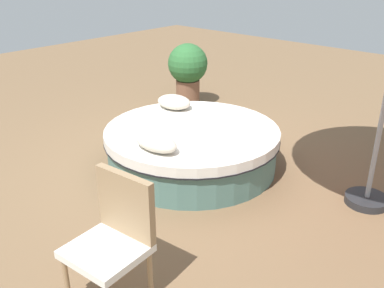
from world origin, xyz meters
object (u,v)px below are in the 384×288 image
round_bed (192,147)px  patio_chair (115,231)px  planter (188,69)px  throw_pillow_0 (174,102)px  throw_pillow_1 (156,142)px

round_bed → patio_chair: 2.23m
planter → throw_pillow_0: bearing=-53.6°
round_bed → planter: size_ratio=2.00×
patio_chair → planter: planter is taller
round_bed → throw_pillow_0: bearing=150.0°
throw_pillow_0 → planter: 1.66m
round_bed → throw_pillow_1: throw_pillow_1 is taller
throw_pillow_0 → planter: size_ratio=0.47×
throw_pillow_0 → patio_chair: size_ratio=0.50×
throw_pillow_1 → patio_chair: 1.56m
round_bed → planter: planter is taller
round_bed → patio_chair: size_ratio=2.12×
round_bed → planter: 2.41m
patio_chair → planter: bearing=-59.1°
round_bed → patio_chair: patio_chair is taller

